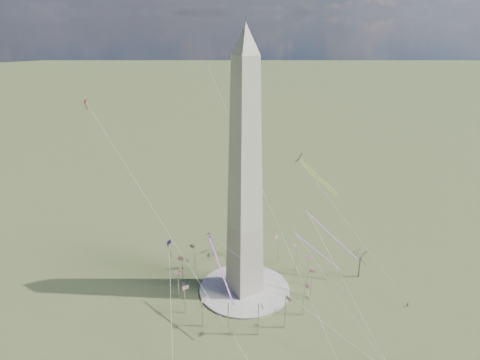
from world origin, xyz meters
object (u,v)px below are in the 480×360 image
person_east (408,304)px  kite_delta_black (301,161)px  tree_near (361,255)px  washington_monument (245,178)px

person_east → kite_delta_black: bearing=-109.5°
person_east → tree_near: bearing=-119.1°
washington_monument → kite_delta_black: bearing=16.7°
person_east → kite_delta_black: kite_delta_black is taller
washington_monument → person_east: bearing=-41.6°
washington_monument → tree_near: washington_monument is taller
tree_near → kite_delta_black: 46.16m
washington_monument → kite_delta_black: washington_monument is taller
washington_monument → tree_near: 61.49m
tree_near → washington_monument: bearing=158.6°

